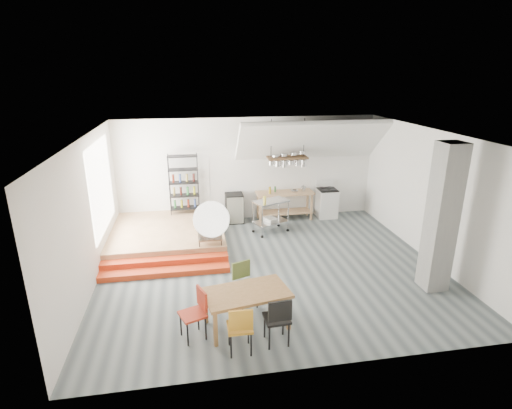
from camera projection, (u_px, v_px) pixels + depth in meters
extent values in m
plane|color=#4A5355|center=(271.00, 267.00, 9.67)|extent=(8.00, 8.00, 0.00)
cube|color=silver|center=(248.00, 169.00, 12.43)|extent=(8.00, 0.04, 3.20)
cube|color=silver|center=(88.00, 215.00, 8.51)|extent=(0.04, 7.00, 3.20)
cube|color=silver|center=(431.00, 196.00, 9.80)|extent=(0.04, 7.00, 3.20)
cube|color=white|center=(272.00, 135.00, 8.65)|extent=(8.00, 7.00, 0.02)
cube|color=white|center=(311.00, 140.00, 11.85)|extent=(4.40, 1.44, 1.32)
cube|color=white|center=(102.00, 187.00, 9.85)|extent=(0.02, 2.50, 2.20)
cube|color=#96744B|center=(168.00, 235.00, 11.07)|extent=(3.00, 3.00, 0.40)
cube|color=red|center=(165.00, 272.00, 9.29)|extent=(3.00, 0.35, 0.13)
cube|color=red|center=(166.00, 263.00, 9.59)|extent=(3.00, 0.35, 0.27)
cube|color=gray|center=(442.00, 218.00, 8.29)|extent=(0.50, 0.50, 3.20)
cube|color=#96744B|center=(285.00, 193.00, 12.51)|extent=(1.80, 0.60, 0.06)
cube|color=#96744B|center=(284.00, 212.00, 12.71)|extent=(1.70, 0.55, 0.04)
cube|color=#96744B|center=(307.00, 203.00, 12.99)|extent=(0.06, 0.06, 0.86)
cube|color=#96744B|center=(258.00, 206.00, 12.72)|extent=(0.06, 0.06, 0.86)
cube|color=#96744B|center=(311.00, 207.00, 12.58)|extent=(0.06, 0.06, 0.86)
cube|color=#96744B|center=(260.00, 210.00, 12.31)|extent=(0.06, 0.06, 0.86)
cube|color=white|center=(327.00, 203.00, 12.87)|extent=(0.60, 0.60, 0.90)
cube|color=black|center=(327.00, 189.00, 12.72)|extent=(0.58, 0.58, 0.03)
cube|color=white|center=(325.00, 183.00, 12.94)|extent=(0.60, 0.05, 0.25)
cylinder|color=black|center=(330.00, 187.00, 12.87)|extent=(0.18, 0.18, 0.02)
cylinder|color=black|center=(322.00, 188.00, 12.82)|extent=(0.18, 0.18, 0.02)
cylinder|color=black|center=(333.00, 190.00, 12.60)|extent=(0.18, 0.18, 0.02)
cylinder|color=black|center=(325.00, 190.00, 12.56)|extent=(0.18, 0.18, 0.02)
cube|color=#422C1A|center=(287.00, 157.00, 11.95)|extent=(1.20, 0.50, 0.05)
cylinder|color=black|center=(271.00, 139.00, 11.68)|extent=(0.02, 0.02, 1.15)
cylinder|color=black|center=(304.00, 138.00, 11.85)|extent=(0.02, 0.02, 1.15)
cylinder|color=silver|center=(271.00, 163.00, 11.86)|extent=(0.16, 0.16, 0.12)
cylinder|color=silver|center=(278.00, 163.00, 11.90)|extent=(0.20, 0.20, 0.16)
cylinder|color=silver|center=(284.00, 164.00, 11.94)|extent=(0.16, 0.16, 0.20)
cylinder|color=silver|center=(291.00, 162.00, 11.96)|extent=(0.20, 0.20, 0.12)
cylinder|color=silver|center=(297.00, 163.00, 12.00)|extent=(0.16, 0.16, 0.16)
cylinder|color=silver|center=(304.00, 163.00, 12.04)|extent=(0.20, 0.20, 0.20)
cylinder|color=black|center=(198.00, 182.00, 12.16)|extent=(0.02, 0.02, 1.80)
cylinder|color=black|center=(170.00, 183.00, 12.02)|extent=(0.02, 0.02, 1.80)
cylinder|color=black|center=(198.00, 185.00, 11.82)|extent=(0.02, 0.02, 1.80)
cylinder|color=black|center=(169.00, 186.00, 11.68)|extent=(0.02, 0.02, 1.80)
cube|color=black|center=(185.00, 208.00, 12.16)|extent=(0.88, 0.38, 0.02)
cube|color=black|center=(185.00, 195.00, 12.03)|extent=(0.88, 0.38, 0.02)
cube|color=black|center=(184.00, 182.00, 11.90)|extent=(0.88, 0.38, 0.02)
cube|color=black|center=(183.00, 169.00, 11.78)|extent=(0.88, 0.38, 0.02)
cube|color=black|center=(182.00, 156.00, 11.65)|extent=(0.88, 0.38, 0.03)
cylinder|color=#33803C|center=(185.00, 203.00, 12.11)|extent=(0.07, 0.07, 0.24)
cylinder|color=#A09E1A|center=(184.00, 191.00, 11.99)|extent=(0.07, 0.07, 0.24)
cylinder|color=maroon|center=(183.00, 178.00, 11.86)|extent=(0.07, 0.07, 0.24)
cube|color=#96744B|center=(210.00, 238.00, 9.97)|extent=(0.60, 0.40, 0.03)
cylinder|color=black|center=(220.00, 238.00, 10.19)|extent=(0.02, 0.02, 0.13)
cylinder|color=black|center=(199.00, 239.00, 10.11)|extent=(0.02, 0.02, 0.13)
cylinder|color=black|center=(221.00, 243.00, 9.88)|extent=(0.02, 0.02, 0.13)
cylinder|color=black|center=(200.00, 244.00, 9.79)|extent=(0.02, 0.02, 0.13)
sphere|color=white|center=(211.00, 219.00, 6.55)|extent=(0.60, 0.60, 0.60)
cube|color=brown|center=(247.00, 293.00, 7.22)|extent=(1.65, 1.12, 0.06)
cube|color=brown|center=(274.00, 294.00, 7.89)|extent=(0.08, 0.08, 0.67)
cube|color=brown|center=(206.00, 307.00, 7.44)|extent=(0.08, 0.08, 0.67)
cube|color=brown|center=(289.00, 313.00, 7.24)|extent=(0.08, 0.08, 0.67)
cube|color=brown|center=(215.00, 329.00, 6.79)|extent=(0.08, 0.08, 0.67)
cube|color=#B97E1F|center=(240.00, 327.00, 6.64)|extent=(0.42, 0.42, 0.04)
cube|color=#B97E1F|center=(241.00, 320.00, 6.38)|extent=(0.40, 0.05, 0.36)
cylinder|color=black|center=(231.00, 346.00, 6.53)|extent=(0.03, 0.03, 0.46)
cylinder|color=black|center=(251.00, 344.00, 6.58)|extent=(0.03, 0.03, 0.46)
cylinder|color=black|center=(229.00, 334.00, 6.84)|extent=(0.03, 0.03, 0.46)
cylinder|color=black|center=(248.00, 332.00, 6.89)|extent=(0.03, 0.03, 0.46)
cube|color=black|center=(277.00, 318.00, 6.85)|extent=(0.45, 0.45, 0.04)
cube|color=black|center=(280.00, 311.00, 6.59)|extent=(0.41, 0.06, 0.37)
cylinder|color=black|center=(269.00, 338.00, 6.73)|extent=(0.03, 0.03, 0.47)
cylinder|color=black|center=(289.00, 335.00, 6.81)|extent=(0.03, 0.03, 0.47)
cylinder|color=black|center=(265.00, 326.00, 7.05)|extent=(0.03, 0.03, 0.47)
cylinder|color=black|center=(283.00, 323.00, 7.12)|extent=(0.03, 0.03, 0.47)
cube|color=#5B6C33|center=(246.00, 285.00, 7.91)|extent=(0.54, 0.54, 0.04)
cube|color=#5B6C33|center=(241.00, 270.00, 7.98)|extent=(0.39, 0.18, 0.37)
cylinder|color=black|center=(249.00, 290.00, 8.20)|extent=(0.03, 0.03, 0.46)
cylinder|color=black|center=(234.00, 294.00, 8.04)|extent=(0.03, 0.03, 0.46)
cylinder|color=black|center=(257.00, 298.00, 7.93)|extent=(0.03, 0.03, 0.46)
cylinder|color=black|center=(242.00, 302.00, 7.77)|extent=(0.03, 0.03, 0.46)
cube|color=#B22E19|center=(193.00, 315.00, 6.97)|extent=(0.54, 0.54, 0.04)
cube|color=#B22E19|center=(202.00, 299.00, 6.98)|extent=(0.18, 0.39, 0.37)
cylinder|color=black|center=(206.00, 328.00, 6.99)|extent=(0.03, 0.03, 0.46)
cylinder|color=black|center=(198.00, 319.00, 7.26)|extent=(0.03, 0.03, 0.46)
cylinder|color=black|center=(188.00, 334.00, 6.83)|extent=(0.03, 0.03, 0.46)
cylinder|color=black|center=(181.00, 324.00, 7.10)|extent=(0.03, 0.03, 0.46)
cube|color=silver|center=(271.00, 201.00, 11.46)|extent=(1.11, 0.87, 0.04)
cube|color=silver|center=(271.00, 222.00, 11.66)|extent=(1.11, 0.87, 0.03)
cylinder|color=silver|center=(279.00, 211.00, 12.03)|extent=(0.03, 0.03, 0.93)
sphere|color=black|center=(278.00, 225.00, 12.17)|extent=(0.09, 0.09, 0.09)
cylinder|color=silver|center=(253.00, 217.00, 11.57)|extent=(0.03, 0.03, 0.93)
sphere|color=black|center=(253.00, 231.00, 11.71)|extent=(0.09, 0.09, 0.09)
cylinder|color=silver|center=(288.00, 216.00, 11.65)|extent=(0.03, 0.03, 0.93)
sphere|color=black|center=(288.00, 230.00, 11.79)|extent=(0.09, 0.09, 0.09)
cylinder|color=silver|center=(262.00, 222.00, 11.19)|extent=(0.03, 0.03, 0.93)
sphere|color=black|center=(262.00, 237.00, 11.33)|extent=(0.09, 0.09, 0.09)
cube|color=black|center=(234.00, 208.00, 12.43)|extent=(0.54, 0.54, 0.91)
imported|color=beige|center=(210.00, 231.00, 9.91)|extent=(0.61, 0.42, 0.33)
imported|color=silver|center=(294.00, 191.00, 12.49)|extent=(0.25, 0.25, 0.06)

